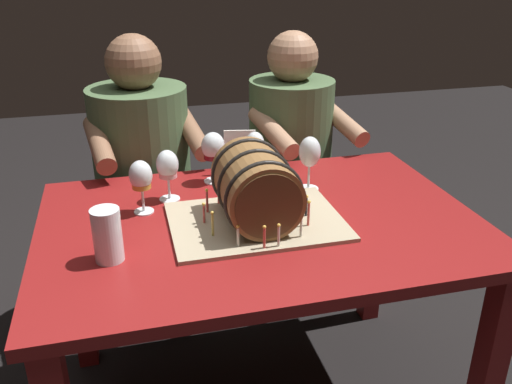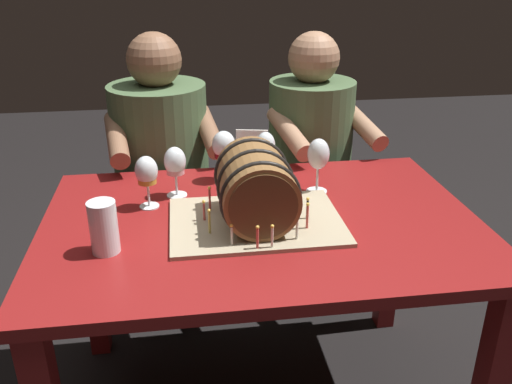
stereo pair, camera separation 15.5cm
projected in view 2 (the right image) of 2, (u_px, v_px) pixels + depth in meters
The scene contains 11 objects.
dining_table at pixel (261, 251), 1.66m from camera, with size 1.29×0.87×0.73m.
barrel_cake at pixel (256, 191), 1.55m from camera, with size 0.50×0.36×0.23m.
wine_glass_empty at pixel (318, 156), 1.74m from camera, with size 0.07×0.07×0.18m.
wine_glass_white at pixel (265, 148), 1.83m from camera, with size 0.07×0.07×0.17m.
wine_glass_rose at pixel (175, 164), 1.72m from camera, with size 0.07×0.07×0.17m.
wine_glass_red at pixel (224, 147), 1.84m from camera, with size 0.08×0.08×0.18m.
wine_glass_amber at pixel (147, 173), 1.64m from camera, with size 0.07×0.07×0.17m.
beer_pint at pixel (104, 229), 1.41m from camera, with size 0.07×0.07×0.14m.
menu_card at pixel (252, 152), 1.91m from camera, with size 0.11×0.01×0.16m, color silver.
person_seated_left at pixel (164, 186), 2.24m from camera, with size 0.46×0.53×1.18m.
person_seated_right at pixel (309, 182), 2.32m from camera, with size 0.45×0.53×1.17m.
Camera 2 is at (-0.22, -1.42, 1.46)m, focal length 38.14 mm.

